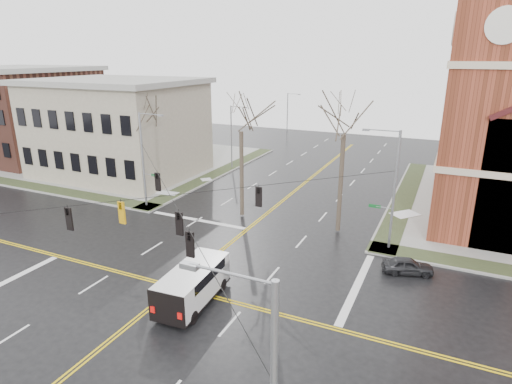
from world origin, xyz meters
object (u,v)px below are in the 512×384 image
at_px(signal_pole_ne, 392,187).
at_px(streetlight_north_a, 232,134).
at_px(cargo_van, 195,281).
at_px(streetlight_north_b, 288,115).
at_px(tree_nw_near, 241,126).
at_px(parked_car_a, 408,266).
at_px(tree_ne, 344,128).
at_px(signal_pole_nw, 144,157).
at_px(tree_nw_far, 140,122).

bearing_deg(signal_pole_ne, streetlight_north_a, 143.10).
xyz_separation_m(signal_pole_ne, cargo_van, (-9.34, -12.28, -3.64)).
distance_m(streetlight_north_b, tree_nw_near, 36.21).
bearing_deg(streetlight_north_a, cargo_van, -66.29).
relative_size(signal_pole_ne, tree_nw_near, 0.78).
distance_m(parked_car_a, tree_ne, 11.40).
relative_size(signal_pole_nw, cargo_van, 1.51).
relative_size(signal_pole_nw, tree_ne, 0.74).
xyz_separation_m(streetlight_north_b, parked_car_a, (23.88, -39.87, -3.90)).
distance_m(signal_pole_nw, streetlight_north_b, 36.51).
relative_size(tree_nw_far, tree_ne, 0.89).
height_order(streetlight_north_a, tree_ne, tree_ne).
bearing_deg(tree_ne, signal_pole_ne, -21.75).
distance_m(signal_pole_ne, cargo_van, 15.85).
distance_m(tree_nw_far, tree_ne, 20.42).
height_order(parked_car_a, tree_nw_near, tree_nw_near).
xyz_separation_m(cargo_van, tree_nw_near, (-3.81, 13.87, 7.04)).
distance_m(signal_pole_ne, tree_nw_far, 24.86).
relative_size(streetlight_north_b, cargo_van, 1.34).
bearing_deg(streetlight_north_b, parked_car_a, -59.09).
distance_m(parked_car_a, tree_nw_near, 17.65).
relative_size(tree_nw_far, tree_nw_near, 0.94).
relative_size(streetlight_north_a, parked_car_a, 2.39).
relative_size(parked_car_a, tree_nw_far, 0.31).
relative_size(signal_pole_ne, signal_pole_nw, 1.00).
relative_size(signal_pole_nw, parked_car_a, 2.69).
xyz_separation_m(streetlight_north_a, tree_ne, (17.76, -14.82, 4.30)).
distance_m(streetlight_north_a, tree_nw_far, 15.01).
distance_m(signal_pole_nw, parked_car_a, 25.16).
bearing_deg(cargo_van, tree_nw_far, 132.89).
bearing_deg(cargo_van, streetlight_north_a, 109.90).
bearing_deg(signal_pole_ne, tree_nw_near, 173.09).
relative_size(signal_pole_nw, streetlight_north_a, 1.12).
height_order(signal_pole_nw, streetlight_north_b, signal_pole_nw).
xyz_separation_m(tree_nw_far, tree_ne, (20.39, -0.43, 0.93)).
xyz_separation_m(signal_pole_nw, streetlight_north_a, (0.67, 16.50, -0.48)).
xyz_separation_m(parked_car_a, tree_ne, (-6.11, 5.05, 8.19)).
bearing_deg(streetlight_north_a, tree_nw_far, -100.35).
xyz_separation_m(streetlight_north_b, tree_ne, (17.76, -34.82, 4.30)).
bearing_deg(tree_nw_far, signal_pole_ne, -4.90).
relative_size(signal_pole_ne, parked_car_a, 2.69).
bearing_deg(streetlight_north_a, parked_car_a, -39.77).
bearing_deg(streetlight_north_b, tree_nw_far, -94.37).
xyz_separation_m(cargo_van, tree_nw_far, (-15.27, 14.39, 6.53)).
distance_m(signal_pole_ne, tree_nw_near, 13.67).
distance_m(signal_pole_ne, signal_pole_nw, 22.64).
bearing_deg(signal_pole_ne, tree_nw_far, 175.10).
distance_m(streetlight_north_b, tree_ne, 39.32).
bearing_deg(tree_nw_far, cargo_van, -43.31).
bearing_deg(streetlight_north_b, signal_pole_nw, -91.05).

